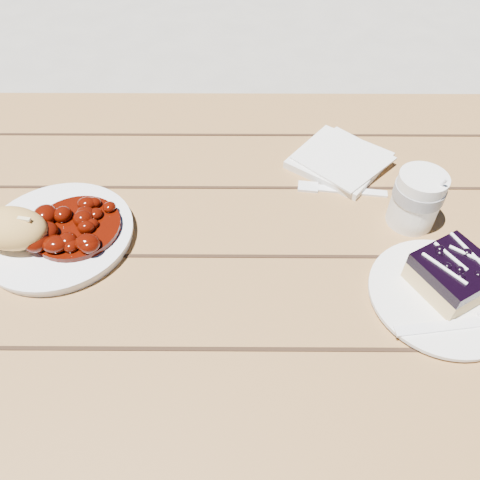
{
  "coord_description": "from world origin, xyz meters",
  "views": [
    {
      "loc": [
        -0.19,
        -0.55,
        1.3
      ],
      "look_at": [
        -0.19,
        -0.1,
        0.81
      ],
      "focal_mm": 35.0,
      "sensor_mm": 36.0,
      "label": 1
    }
  ],
  "objects_px": {
    "bread_roll": "(11,228)",
    "dessert_plate": "(442,296)",
    "blueberry_cake": "(453,274)",
    "main_plate": "(59,236)",
    "coffee_cup": "(416,199)",
    "picnic_table": "(340,280)"
  },
  "relations": [
    {
      "from": "bread_roll",
      "to": "dessert_plate",
      "type": "relative_size",
      "value": 0.56
    },
    {
      "from": "bread_roll",
      "to": "blueberry_cake",
      "type": "relative_size",
      "value": 0.89
    },
    {
      "from": "dessert_plate",
      "to": "blueberry_cake",
      "type": "height_order",
      "value": "blueberry_cake"
    },
    {
      "from": "bread_roll",
      "to": "blueberry_cake",
      "type": "xyz_separation_m",
      "value": [
        0.64,
        -0.08,
        -0.01
      ]
    },
    {
      "from": "main_plate",
      "to": "blueberry_cake",
      "type": "bearing_deg",
      "value": -9.44
    },
    {
      "from": "blueberry_cake",
      "to": "coffee_cup",
      "type": "distance_m",
      "value": 0.14
    },
    {
      "from": "main_plate",
      "to": "coffee_cup",
      "type": "distance_m",
      "value": 0.57
    },
    {
      "from": "coffee_cup",
      "to": "dessert_plate",
      "type": "bearing_deg",
      "value": -86.79
    },
    {
      "from": "picnic_table",
      "to": "dessert_plate",
      "type": "bearing_deg",
      "value": -58.55
    },
    {
      "from": "picnic_table",
      "to": "coffee_cup",
      "type": "distance_m",
      "value": 0.23
    },
    {
      "from": "picnic_table",
      "to": "bread_roll",
      "type": "distance_m",
      "value": 0.58
    },
    {
      "from": "main_plate",
      "to": "coffee_cup",
      "type": "height_order",
      "value": "coffee_cup"
    },
    {
      "from": "dessert_plate",
      "to": "blueberry_cake",
      "type": "xyz_separation_m",
      "value": [
        0.01,
        0.02,
        0.03
      ]
    },
    {
      "from": "blueberry_cake",
      "to": "coffee_cup",
      "type": "bearing_deg",
      "value": 67.72
    },
    {
      "from": "picnic_table",
      "to": "dessert_plate",
      "type": "relative_size",
      "value": 9.97
    },
    {
      "from": "picnic_table",
      "to": "dessert_plate",
      "type": "distance_m",
      "value": 0.25
    },
    {
      "from": "picnic_table",
      "to": "blueberry_cake",
      "type": "relative_size",
      "value": 15.84
    },
    {
      "from": "picnic_table",
      "to": "coffee_cup",
      "type": "relative_size",
      "value": 21.23
    },
    {
      "from": "coffee_cup",
      "to": "picnic_table",
      "type": "bearing_deg",
      "value": 179.74
    },
    {
      "from": "main_plate",
      "to": "dessert_plate",
      "type": "bearing_deg",
      "value": -11.05
    },
    {
      "from": "dessert_plate",
      "to": "blueberry_cake",
      "type": "bearing_deg",
      "value": 56.31
    },
    {
      "from": "blueberry_cake",
      "to": "main_plate",
      "type": "bearing_deg",
      "value": 140.72
    }
  ]
}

